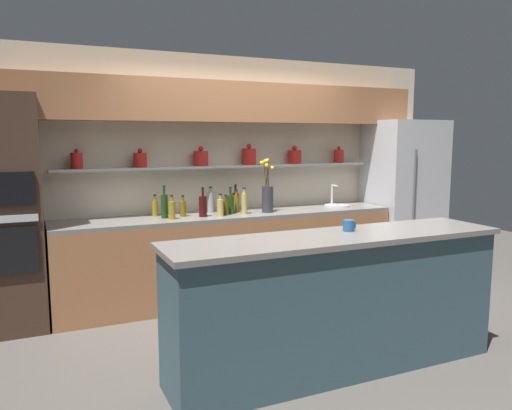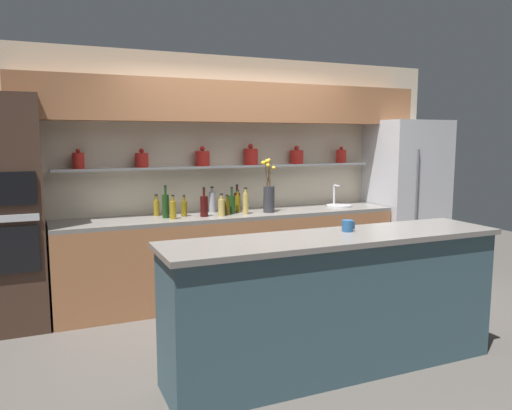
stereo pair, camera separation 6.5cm
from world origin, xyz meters
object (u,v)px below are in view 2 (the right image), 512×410
object	(u,v)px
bottle_oil_5	(173,209)
bottle_wine_0	(237,201)
refrigerator	(406,200)
oven_tower	(3,214)
coffee_mug	(348,226)
bottle_spirit_2	(246,203)
bottle_wine_10	(232,204)
bottle_oil_7	(227,207)
bottle_spirit_11	(212,201)
flower_vase	(269,196)
bottle_oil_3	(184,208)
bottle_wine_8	(166,205)
bottle_wine_1	(204,206)
bottle_spirit_9	(221,207)
bottle_oil_4	(157,207)
bottle_oil_6	(238,203)
sink_fixture	(339,205)

from	to	relation	value
bottle_oil_5	bottle_wine_0	bearing A→B (deg)	19.34
refrigerator	oven_tower	xyz separation A→B (m)	(-4.45, 0.04, 0.08)
bottle_wine_0	bottle_oil_5	bearing A→B (deg)	-160.66
oven_tower	coffee_mug	xyz separation A→B (m)	(2.42, -1.79, 0.02)
bottle_wine_0	bottle_spirit_2	bearing A→B (deg)	-91.24
bottle_wine_0	bottle_wine_10	world-z (taller)	bottle_wine_0
refrigerator	bottle_oil_7	xyz separation A→B (m)	(-2.36, -0.04, 0.04)
bottle_spirit_11	coffee_mug	size ratio (longest dim) A/B	2.65
bottle_wine_10	coffee_mug	bearing A→B (deg)	-81.89
oven_tower	bottle_spirit_11	size ratio (longest dim) A/B	7.54
oven_tower	flower_vase	size ratio (longest dim) A/B	3.63
flower_vase	bottle_spirit_2	size ratio (longest dim) A/B	2.05
flower_vase	bottle_oil_3	distance (m)	0.92
bottle_wine_8	bottle_oil_3	bearing A→B (deg)	7.07
bottle_wine_0	bottle_wine_8	xyz separation A→B (m)	(-0.84, -0.17, 0.02)
flower_vase	bottle_wine_8	world-z (taller)	flower_vase
bottle_wine_1	bottle_spirit_9	size ratio (longest dim) A/B	1.30
bottle_spirit_2	bottle_spirit_9	size ratio (longest dim) A/B	1.21
bottle_oil_4	bottle_wine_10	bearing A→B (deg)	-12.25
bottle_oil_5	bottle_spirit_11	xyz separation A→B (m)	(0.50, 0.28, 0.02)
oven_tower	bottle_spirit_11	xyz separation A→B (m)	(2.01, 0.18, -0.01)
oven_tower	bottle_wine_8	bearing A→B (deg)	-0.06
bottle_spirit_2	refrigerator	bearing A→B (deg)	1.36
bottle_oil_4	bottle_wine_8	size ratio (longest dim) A/B	0.68
bottle_oil_6	bottle_spirit_11	distance (m)	0.28
sink_fixture	bottle_oil_4	xyz separation A→B (m)	(-2.11, 0.15, 0.06)
bottle_oil_3	bottle_oil_7	size ratio (longest dim) A/B	1.03
bottle_oil_3	bottle_spirit_9	xyz separation A→B (m)	(0.35, -0.14, 0.01)
refrigerator	bottle_spirit_2	world-z (taller)	refrigerator
bottle_oil_3	bottle_oil_4	distance (m)	0.29
bottle_oil_5	refrigerator	bearing A→B (deg)	1.31
bottle_oil_5	bottle_wine_10	xyz separation A→B (m)	(0.66, 0.10, 0.01)
bottle_oil_6	coffee_mug	bearing A→B (deg)	-85.31
bottle_wine_1	bottle_oil_5	distance (m)	0.33
bottle_oil_4	bottle_oil_3	bearing A→B (deg)	-28.09
flower_vase	coffee_mug	distance (m)	1.73
bottle_oil_6	bottle_spirit_9	xyz separation A→B (m)	(-0.26, -0.19, -0.00)
bottle_oil_4	bottle_oil_7	bearing A→B (deg)	-19.01
bottle_wine_0	bottle_oil_3	xyz separation A→B (m)	(-0.64, -0.15, -0.02)
sink_fixture	bottle_spirit_9	xyz separation A→B (m)	(-1.50, -0.13, 0.07)
bottle_oil_3	bottle_oil_4	size ratio (longest dim) A/B	0.98
flower_vase	bottle_oil_5	distance (m)	1.06
oven_tower	bottle_wine_1	size ratio (longest dim) A/B	6.91
sink_fixture	bottle_oil_6	bearing A→B (deg)	177.33
oven_tower	bottle_oil_4	bearing A→B (deg)	6.47
bottle_oil_3	bottle_wine_0	bearing A→B (deg)	13.17
bottle_wine_8	bottle_spirit_2	bearing A→B (deg)	-5.92
bottle_oil_3	bottle_oil_7	distance (m)	0.44
bottle_oil_3	oven_tower	bearing A→B (deg)	-179.21
bottle_oil_6	bottle_oil_7	bearing A→B (deg)	-140.74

